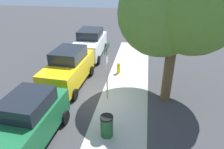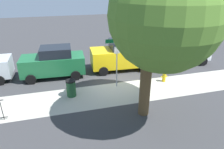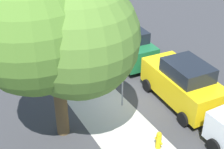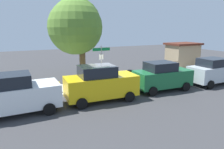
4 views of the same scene
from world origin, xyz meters
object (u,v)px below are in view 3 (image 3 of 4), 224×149
(car_green, at_px, (127,45))
(car_orange, at_px, (65,2))
(shade_tree, at_px, (54,35))
(street_sign, at_px, (123,64))
(car_silver, at_px, (96,17))
(trash_bin, at_px, (87,72))
(fire_hydrant, at_px, (159,140))
(car_yellow, at_px, (183,83))

(car_green, height_order, car_orange, car_green)
(shade_tree, distance_m, car_green, 8.19)
(street_sign, bearing_deg, shade_tree, 105.60)
(street_sign, xyz_separation_m, car_silver, (8.45, -2.89, -1.18))
(shade_tree, bearing_deg, street_sign, -74.40)
(car_green, bearing_deg, trash_bin, 108.70)
(car_silver, height_order, trash_bin, car_silver)
(car_green, distance_m, trash_bin, 3.14)
(car_silver, xyz_separation_m, trash_bin, (-5.65, 3.39, -0.54))
(fire_hydrant, height_order, trash_bin, trash_bin)
(car_silver, bearing_deg, fire_hydrant, 164.03)
(car_green, bearing_deg, car_yellow, -176.33)
(car_yellow, relative_size, fire_hydrant, 5.72)
(shade_tree, distance_m, car_silver, 11.78)
(car_yellow, distance_m, car_green, 4.80)
(shade_tree, relative_size, car_yellow, 1.56)
(car_yellow, relative_size, car_orange, 1.02)
(car_orange, height_order, trash_bin, car_orange)
(trash_bin, bearing_deg, car_yellow, -142.29)
(fire_hydrant, bearing_deg, car_silver, -14.92)
(shade_tree, bearing_deg, car_green, -51.51)
(street_sign, relative_size, shade_tree, 0.45)
(car_yellow, height_order, fire_hydrant, car_yellow)
(fire_hydrant, bearing_deg, street_sign, -3.62)
(fire_hydrant, bearing_deg, trash_bin, 2.89)
(trash_bin, bearing_deg, car_silver, -30.96)
(car_orange, bearing_deg, street_sign, 171.36)
(shade_tree, distance_m, trash_bin, 6.23)
(car_silver, bearing_deg, car_orange, 3.97)
(shade_tree, relative_size, trash_bin, 7.08)
(car_yellow, xyz_separation_m, car_silver, (9.60, -0.34, -0.05))
(street_sign, bearing_deg, car_yellow, -114.15)
(street_sign, relative_size, car_silver, 0.73)
(car_orange, xyz_separation_m, fire_hydrant, (-16.39, 2.67, -0.44))
(car_orange, relative_size, trash_bin, 4.44)
(car_yellow, bearing_deg, car_orange, 3.38)
(car_orange, relative_size, fire_hydrant, 5.58)
(car_green, bearing_deg, car_silver, -2.30)
(car_yellow, relative_size, trash_bin, 4.55)
(shade_tree, xyz_separation_m, car_silver, (9.37, -6.17, -3.61))
(fire_hydrant, distance_m, trash_bin, 5.95)
(car_green, bearing_deg, shade_tree, 131.18)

